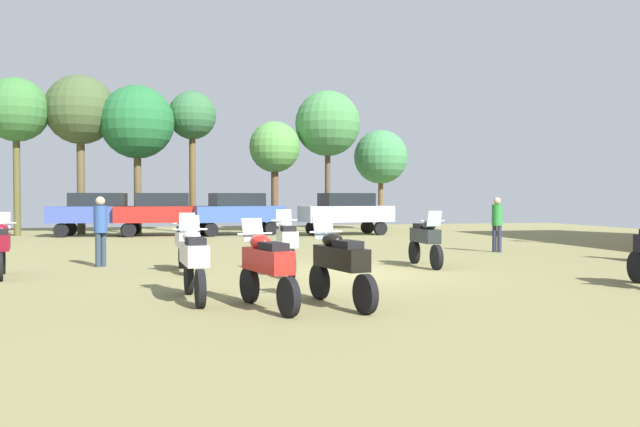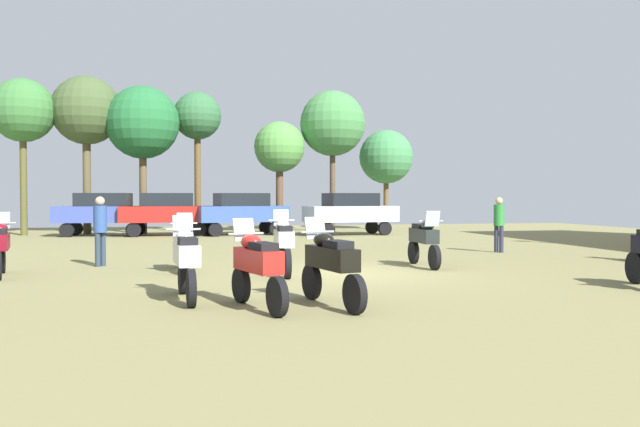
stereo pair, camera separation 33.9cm
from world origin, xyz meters
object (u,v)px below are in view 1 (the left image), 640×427
at_px(tree_1, 275,148).
at_px(car_2, 346,211).
at_px(person_2, 101,225).
at_px(tree_8, 381,157).
at_px(tree_4, 192,118).
at_px(car_1, 162,211).
at_px(motorcycle_5, 425,239).
at_px(motorcycle_8, 340,263).
at_px(motorcycle_4, 185,242).
at_px(motorcycle_3, 287,243).
at_px(person_1, 497,220).
at_px(tree_6, 16,111).
at_px(motorcycle_7, 194,259).
at_px(car_4, 98,211).
at_px(motorcycle_11, 1,246).
at_px(car_3, 237,211).
at_px(tree_9, 137,123).
at_px(tree_7, 328,124).
at_px(tree_3, 80,111).
at_px(motorcycle_9, 267,265).

bearing_deg(tree_1, car_2, -42.46).
xyz_separation_m(person_2, tree_8, (13.11, 16.44, 2.95)).
bearing_deg(tree_4, car_1, -120.33).
distance_m(motorcycle_5, motorcycle_8, 6.50).
bearing_deg(motorcycle_4, motorcycle_3, 148.02).
bearing_deg(person_1, motorcycle_4, 66.68).
bearing_deg(tree_6, car_1, -13.94).
xyz_separation_m(motorcycle_7, tree_4, (0.69, 21.97, 5.12)).
xyz_separation_m(car_4, person_1, (13.69, -12.00, -0.11)).
relative_size(car_1, tree_6, 0.59).
relative_size(motorcycle_11, person_2, 1.14).
relative_size(motorcycle_7, car_3, 0.48).
bearing_deg(person_2, car_1, -142.73).
relative_size(motorcycle_3, motorcycle_8, 0.96).
height_order(motorcycle_8, tree_9, tree_9).
relative_size(tree_1, tree_9, 0.78).
relative_size(person_1, tree_7, 0.25).
relative_size(motorcycle_7, person_1, 1.23).
xyz_separation_m(tree_3, tree_8, (15.58, 0.94, -1.96)).
height_order(car_2, tree_6, tree_6).
bearing_deg(car_3, car_4, 73.19).
xyz_separation_m(car_3, person_1, (7.36, -11.46, -0.11)).
bearing_deg(tree_7, tree_8, 23.10).
bearing_deg(motorcycle_3, person_1, 32.74).
bearing_deg(tree_4, car_4, -153.50).
xyz_separation_m(motorcycle_9, car_4, (-4.76, 20.98, 0.46)).
height_order(motorcycle_3, person_2, person_2).
bearing_deg(tree_8, tree_7, -156.90).
height_order(car_2, car_3, same).
bearing_deg(person_2, tree_6, -117.61).
relative_size(tree_4, tree_9, 0.99).
distance_m(car_4, tree_9, 4.80).
bearing_deg(motorcycle_7, tree_7, 65.07).
relative_size(motorcycle_7, tree_1, 0.39).
height_order(motorcycle_5, tree_6, tree_6).
bearing_deg(tree_9, motorcycle_5, -64.79).
xyz_separation_m(car_4, tree_8, (14.61, 2.72, 2.85)).
distance_m(car_1, car_4, 2.89).
bearing_deg(person_1, motorcycle_11, 62.32).
distance_m(motorcycle_3, tree_6, 20.88).
relative_size(motorcycle_5, car_2, 0.49).
bearing_deg(car_4, car_2, -91.57).
height_order(car_3, tree_6, tree_6).
relative_size(car_2, tree_4, 0.63).
relative_size(motorcycle_11, tree_4, 0.29).
bearing_deg(motorcycle_3, motorcycle_5, 16.37).
distance_m(motorcycle_8, person_1, 11.80).
xyz_separation_m(person_1, tree_7, (-2.47, 13.28, 4.55)).
relative_size(motorcycle_4, car_4, 0.47).
distance_m(tree_4, tree_6, 8.14).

